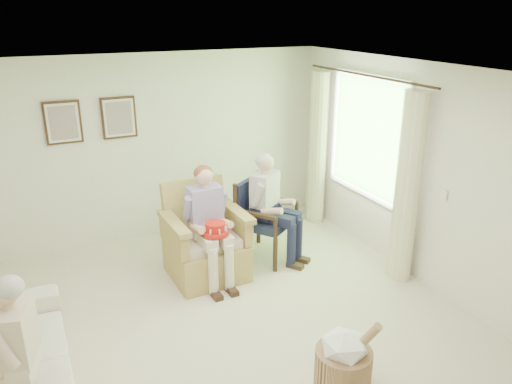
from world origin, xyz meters
TOP-DOWN VIEW (x-y plane):
  - floor at (0.00, 0.00)m, footprint 5.50×5.50m
  - back_wall at (0.00, 2.75)m, footprint 5.00×0.04m
  - right_wall at (2.50, 0.00)m, footprint 0.04×5.50m
  - ceiling at (0.00, 0.00)m, footprint 5.00×5.50m
  - window at (2.46, 1.20)m, footprint 0.13×2.50m
  - curtain_left at (2.33, 0.22)m, footprint 0.34×0.34m
  - curtain_right at (2.33, 2.18)m, footprint 0.34×0.34m
  - framed_print_left at (-1.15, 2.71)m, footprint 0.45×0.05m
  - framed_print_right at (-0.45, 2.71)m, footprint 0.45×0.05m
  - wicker_armchair at (0.19, 1.30)m, footprint 0.91×0.90m
  - wood_armchair at (1.09, 1.50)m, footprint 0.68×0.64m
  - sofa at (-1.95, 0.05)m, footprint 2.10×0.82m
  - person_wicker at (0.19, 1.15)m, footprint 0.40×0.63m
  - person_dark at (1.09, 1.33)m, footprint 0.40×0.63m
  - person_sofa at (-1.95, -0.31)m, footprint 0.42×0.63m
  - red_hat at (0.20, 0.95)m, footprint 0.32×0.32m
  - hatbox at (0.58, -1.10)m, footprint 0.56×0.56m

SIDE VIEW (x-z plane):
  - floor at x=0.00m, z-range 0.00..0.00m
  - hatbox at x=0.58m, z-range -0.08..0.65m
  - sofa at x=-1.95m, z-range 0.00..0.61m
  - wicker_armchair at x=0.19m, z-range -0.21..0.95m
  - wood_armchair at x=1.09m, z-range 0.05..1.09m
  - person_sofa at x=-1.95m, z-range 0.09..1.36m
  - red_hat at x=0.20m, z-range 0.69..0.83m
  - person_dark at x=1.09m, z-range 0.13..1.54m
  - person_wicker at x=0.19m, z-range 0.13..1.54m
  - curtain_left at x=2.33m, z-range 0.00..2.30m
  - curtain_right at x=2.33m, z-range 0.00..2.30m
  - back_wall at x=0.00m, z-range 0.00..2.60m
  - right_wall at x=2.50m, z-range 0.00..2.60m
  - window at x=2.46m, z-range 0.77..2.40m
  - framed_print_left at x=-1.15m, z-range 1.51..2.06m
  - framed_print_right at x=-0.45m, z-range 1.51..2.06m
  - ceiling at x=0.00m, z-range 2.59..2.61m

